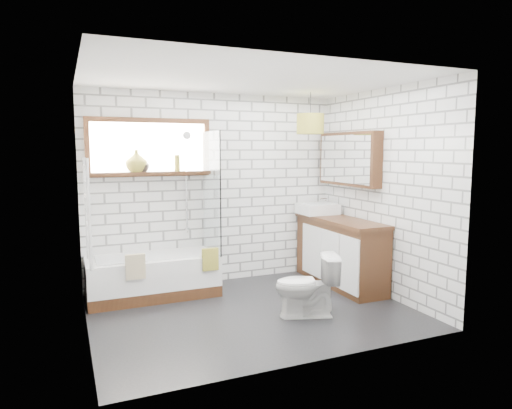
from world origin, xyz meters
name	(u,v)px	position (x,y,z in m)	size (l,w,h in m)	color
floor	(253,312)	(0.00, 0.00, -0.01)	(3.40, 2.60, 0.01)	black
ceiling	(253,78)	(0.00, 0.00, 2.50)	(3.40, 2.60, 0.01)	white
wall_back	(215,189)	(0.00, 1.30, 1.25)	(3.40, 0.01, 2.50)	white
wall_front	(315,215)	(0.00, -1.30, 1.25)	(3.40, 0.01, 2.50)	white
wall_left	(82,207)	(-1.70, 0.00, 1.25)	(0.01, 2.60, 2.50)	white
wall_right	(382,193)	(1.70, 0.00, 1.25)	(0.01, 2.60, 2.50)	white
window	(150,147)	(-0.85, 1.26, 1.80)	(1.52, 0.16, 0.68)	#311A0D
towel_radiator	(88,212)	(-1.66, 0.00, 1.20)	(0.06, 0.52, 1.00)	white
mirror_cabinet	(349,159)	(1.62, 0.60, 1.65)	(0.16, 1.20, 0.70)	#311A0D
shower_riser	(186,183)	(-0.40, 1.26, 1.35)	(0.02, 0.02, 1.30)	silver
bathtub	(153,276)	(-0.91, 0.96, 0.25)	(1.54, 0.68, 0.50)	white
shower_screen	(211,192)	(-0.16, 0.96, 1.25)	(0.02, 0.72, 1.50)	white
towel_green	(210,259)	(-0.29, 0.62, 0.48)	(0.20, 0.05, 0.27)	olive
towel_beige	(135,267)	(-1.16, 0.62, 0.48)	(0.22, 0.05, 0.28)	tan
vanity	(340,252)	(1.45, 0.51, 0.44)	(0.50, 1.54, 0.88)	#311A0D
basin	(317,209)	(1.39, 0.99, 0.96)	(0.50, 0.43, 0.14)	white
tap	(327,204)	(1.55, 0.99, 1.01)	(0.03, 0.03, 0.16)	silver
toilet	(306,286)	(0.48, -0.34, 0.34)	(0.66, 0.38, 0.67)	white
vase_olive	(137,163)	(-1.02, 1.23, 1.62)	(0.26, 0.26, 0.27)	olive
vase_dark	(142,166)	(-0.96, 1.23, 1.58)	(0.18, 0.18, 0.19)	black
bottle	(177,165)	(-0.52, 1.23, 1.58)	(0.07, 0.07, 0.21)	olive
pendant	(310,124)	(1.10, 0.72, 2.10)	(0.35, 0.35, 0.26)	olive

